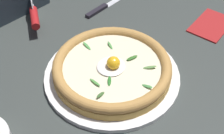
% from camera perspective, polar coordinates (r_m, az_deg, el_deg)
% --- Properties ---
extents(ground_plane, '(2.40, 2.40, 0.03)m').
position_cam_1_polar(ground_plane, '(0.69, -2.14, -5.32)').
color(ground_plane, '#363C39').
rests_on(ground_plane, ground).
extents(pizza_plate, '(0.32, 0.32, 0.01)m').
position_cam_1_polar(pizza_plate, '(0.71, 0.00, -1.51)').
color(pizza_plate, white).
rests_on(pizza_plate, ground).
extents(pizza, '(0.28, 0.28, 0.05)m').
position_cam_1_polar(pizza, '(0.69, 0.00, -0.05)').
color(pizza, '#BD9140').
rests_on(pizza, pizza_plate).
extents(pizza_cutter, '(0.08, 0.14, 0.08)m').
position_cam_1_polar(pizza_cutter, '(0.87, -14.74, 9.86)').
color(pizza_cutter, silver).
rests_on(pizza_cutter, ground).
extents(table_knife, '(0.21, 0.04, 0.01)m').
position_cam_1_polar(table_knife, '(0.94, -1.58, 11.45)').
color(table_knife, silver).
rests_on(table_knife, ground).
extents(folded_napkin, '(0.15, 0.11, 0.01)m').
position_cam_1_polar(folded_napkin, '(0.91, 18.54, 7.75)').
color(folded_napkin, '#A52121').
rests_on(folded_napkin, ground).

